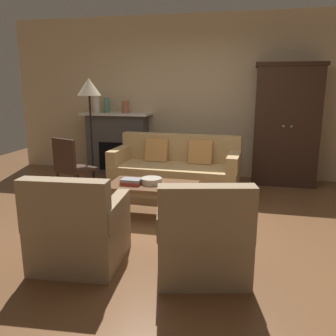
{
  "coord_description": "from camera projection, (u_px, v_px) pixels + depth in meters",
  "views": [
    {
      "loc": [
        0.83,
        -3.88,
        1.64
      ],
      "look_at": [
        -0.2,
        0.59,
        0.55
      ],
      "focal_mm": 38.22,
      "sensor_mm": 36.0,
      "label": 1
    }
  ],
  "objects": [
    {
      "name": "ground_plane",
      "position": [
        173.0,
        225.0,
        4.24
      ],
      "size": [
        9.6,
        9.6,
        0.0
      ],
      "primitive_type": "plane",
      "color": "brown"
    },
    {
      "name": "back_wall",
      "position": [
        204.0,
        97.0,
        6.34
      ],
      "size": [
        7.2,
        0.1,
        2.8
      ],
      "primitive_type": "cube",
      "color": "beige",
      "rests_on": "ground"
    },
    {
      "name": "fireplace",
      "position": [
        118.0,
        143.0,
        6.63
      ],
      "size": [
        1.26,
        0.48,
        1.12
      ],
      "color": "#4C4947",
      "rests_on": "ground"
    },
    {
      "name": "armoire",
      "position": [
        286.0,
        125.0,
        5.81
      ],
      "size": [
        1.06,
        0.57,
        1.96
      ],
      "color": "#382319",
      "rests_on": "ground"
    },
    {
      "name": "couch",
      "position": [
        176.0,
        172.0,
        5.49
      ],
      "size": [
        1.95,
        0.93,
        0.86
      ],
      "color": "tan",
      "rests_on": "ground"
    },
    {
      "name": "coffee_table",
      "position": [
        153.0,
        188.0,
        4.46
      ],
      "size": [
        1.1,
        0.6,
        0.42
      ],
      "color": "brown",
      "rests_on": "ground"
    },
    {
      "name": "fruit_bowl",
      "position": [
        151.0,
        181.0,
        4.45
      ],
      "size": [
        0.26,
        0.26,
        0.07
      ],
      "primitive_type": "cylinder",
      "color": "beige",
      "rests_on": "coffee_table"
    },
    {
      "name": "book_stack",
      "position": [
        131.0,
        182.0,
        4.42
      ],
      "size": [
        0.25,
        0.18,
        0.07
      ],
      "color": "#B73833",
      "rests_on": "coffee_table"
    },
    {
      "name": "mantel_vase_cream",
      "position": [
        97.0,
        104.0,
        6.53
      ],
      "size": [
        0.13,
        0.13,
        0.3
      ],
      "primitive_type": "cylinder",
      "color": "beige",
      "rests_on": "fireplace"
    },
    {
      "name": "mantel_vase_jade",
      "position": [
        107.0,
        105.0,
        6.49
      ],
      "size": [
        0.11,
        0.11,
        0.27
      ],
      "primitive_type": "cylinder",
      "color": "slate",
      "rests_on": "fireplace"
    },
    {
      "name": "mantel_vase_terracotta",
      "position": [
        126.0,
        107.0,
        6.42
      ],
      "size": [
        0.13,
        0.13,
        0.21
      ],
      "primitive_type": "cylinder",
      "color": "#A86042",
      "rests_on": "fireplace"
    },
    {
      "name": "armchair_near_left",
      "position": [
        79.0,
        232.0,
        3.28
      ],
      "size": [
        0.84,
        0.83,
        0.88
      ],
      "color": "#997F60",
      "rests_on": "ground"
    },
    {
      "name": "armchair_near_right",
      "position": [
        202.0,
        240.0,
        3.11
      ],
      "size": [
        0.92,
        0.93,
        0.88
      ],
      "color": "#997F60",
      "rests_on": "ground"
    },
    {
      "name": "side_chair_wooden",
      "position": [
        71.0,
        165.0,
        5.07
      ],
      "size": [
        0.57,
        0.57,
        0.9
      ],
      "color": "#382319",
      "rests_on": "ground"
    },
    {
      "name": "floor_lamp",
      "position": [
        89.0,
        94.0,
        5.45
      ],
      "size": [
        0.36,
        0.36,
        1.72
      ],
      "color": "black",
      "rests_on": "ground"
    },
    {
      "name": "dog",
      "position": [
        224.0,
        211.0,
        4.01
      ],
      "size": [
        0.54,
        0.34,
        0.39
      ],
      "color": "beige",
      "rests_on": "ground"
    }
  ]
}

